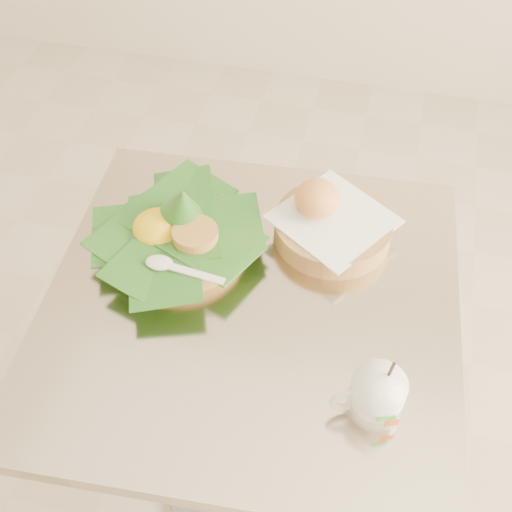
% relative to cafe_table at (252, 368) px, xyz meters
% --- Properties ---
extents(floor, '(3.60, 3.60, 0.00)m').
position_rel_cafe_table_xyz_m(floor, '(-0.13, 0.03, -0.53)').
color(floor, beige).
rests_on(floor, ground).
extents(cafe_table, '(0.75, 0.75, 0.75)m').
position_rel_cafe_table_xyz_m(cafe_table, '(0.00, 0.00, 0.00)').
color(cafe_table, gray).
rests_on(cafe_table, floor).
extents(rice_basket, '(0.30, 0.30, 0.15)m').
position_rel_cafe_table_xyz_m(rice_basket, '(-0.16, 0.09, 0.26)').
color(rice_basket, '#9D7943').
rests_on(rice_basket, cafe_table).
extents(bread_basket, '(0.25, 0.25, 0.11)m').
position_rel_cafe_table_xyz_m(bread_basket, '(0.10, 0.18, 0.25)').
color(bread_basket, '#9D7943').
rests_on(bread_basket, cafe_table).
extents(coffee_mug, '(0.11, 0.08, 0.14)m').
position_rel_cafe_table_xyz_m(coffee_mug, '(0.22, -0.15, 0.26)').
color(coffee_mug, white).
rests_on(coffee_mug, cafe_table).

